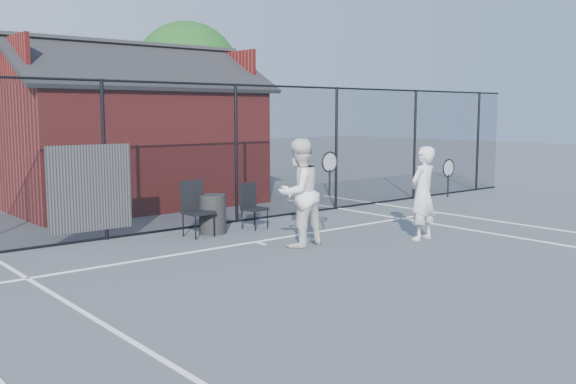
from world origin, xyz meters
TOP-DOWN VIEW (x-y plane):
  - ground at (0.00, 0.00)m, footprint 80.00×80.00m
  - court_lines at (0.00, -1.32)m, footprint 11.02×18.00m
  - fence at (-0.30, 5.00)m, footprint 22.04×3.00m
  - clubhouse at (0.50, 9.00)m, footprint 6.50×4.36m
  - tree_right at (5.50, 14.50)m, footprint 3.97×3.97m
  - player_front at (2.57, 1.18)m, footprint 0.81×0.61m
  - player_back at (0.40, 2.22)m, footprint 1.08×0.83m
  - chair_left at (-0.54, 4.10)m, footprint 0.53×0.55m
  - chair_right at (0.82, 4.10)m, footprint 0.52×0.53m
  - waste_bin at (-0.13, 4.23)m, footprint 0.57×0.57m

SIDE VIEW (x-z plane):
  - ground at x=0.00m, z-range 0.00..0.00m
  - court_lines at x=0.00m, z-range 0.00..0.01m
  - waste_bin at x=-0.13m, z-range 0.00..0.78m
  - chair_right at x=0.82m, z-range 0.00..0.92m
  - chair_left at x=-0.54m, z-range 0.00..1.06m
  - player_front at x=2.57m, z-range 0.00..1.77m
  - player_back at x=0.40m, z-range 0.00..1.93m
  - fence at x=-0.30m, z-range -0.05..2.95m
  - clubhouse at x=0.50m, z-range -0.49..3.70m
  - tree_right at x=5.50m, z-range 0.86..6.56m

